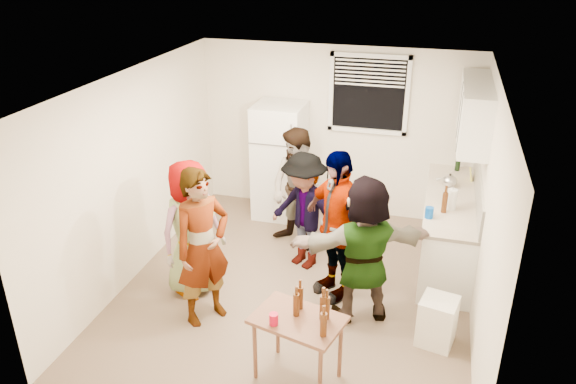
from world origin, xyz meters
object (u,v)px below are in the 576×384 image
(guest_stripe, at_px, (208,316))
(guest_back_left, at_px, (298,245))
(guest_back_right, at_px, (303,264))
(trash_bin, at_px, (437,322))
(kettle, at_px, (449,187))
(blue_cup, at_px, (429,218))
(refrigerator, at_px, (280,161))
(beer_bottle_table, at_px, (323,319))
(guest_grey, at_px, (196,289))
(guest_orange, at_px, (360,315))
(guest_black, at_px, (334,292))
(red_cup, at_px, (274,324))
(beer_bottle_counter, at_px, (443,212))
(serving_table, at_px, (297,376))
(wine_bottle, at_px, (457,170))

(guest_stripe, relative_size, guest_back_left, 1.07)
(guest_back_right, bearing_deg, trash_bin, -5.92)
(kettle, relative_size, blue_cup, 1.81)
(refrigerator, bearing_deg, guest_back_left, -60.18)
(beer_bottle_table, relative_size, guest_back_right, 0.16)
(guest_grey, bearing_deg, trash_bin, -64.17)
(guest_orange, bearing_deg, guest_black, -68.21)
(blue_cup, xyz_separation_m, red_cup, (-1.24, -2.08, -0.22))
(kettle, distance_m, blue_cup, 0.99)
(beer_bottle_counter, bearing_deg, guest_back_right, -175.42)
(refrigerator, xyz_separation_m, blue_cup, (2.19, -1.38, 0.05))
(refrigerator, relative_size, guest_stripe, 0.96)
(blue_cup, relative_size, guest_grey, 0.08)
(trash_bin, xyz_separation_m, guest_black, (-1.19, 0.60, -0.25))
(serving_table, bearing_deg, guest_back_right, 102.52)
(trash_bin, distance_m, guest_orange, 0.89)
(guest_grey, distance_m, guest_back_left, 1.62)
(guest_grey, xyz_separation_m, guest_back_right, (1.10, 0.89, 0.00))
(refrigerator, height_order, beer_bottle_table, refrigerator)
(kettle, height_order, beer_bottle_table, kettle)
(wine_bottle, relative_size, serving_table, 0.34)
(trash_bin, height_order, red_cup, red_cup)
(trash_bin, height_order, guest_black, trash_bin)
(guest_stripe, height_order, guest_back_right, guest_back_right)
(guest_stripe, relative_size, guest_orange, 1.06)
(refrigerator, height_order, guest_stripe, refrigerator)
(guest_grey, bearing_deg, beer_bottle_counter, -39.16)
(wine_bottle, bearing_deg, beer_bottle_counter, -96.17)
(refrigerator, relative_size, blue_cup, 13.14)
(guest_black, bearing_deg, red_cup, -57.12)
(kettle, relative_size, trash_bin, 0.45)
(guest_grey, height_order, guest_back_right, guest_back_right)
(serving_table, distance_m, guest_black, 1.48)
(guest_back_left, bearing_deg, guest_back_right, -42.18)
(blue_cup, bearing_deg, red_cup, -120.81)
(beer_bottle_table, distance_m, guest_black, 1.59)
(beer_bottle_counter, bearing_deg, red_cup, -121.69)
(guest_grey, bearing_deg, blue_cup, -41.71)
(refrigerator, height_order, kettle, refrigerator)
(beer_bottle_table, xyz_separation_m, guest_back_right, (-0.66, 1.94, -0.68))
(beer_bottle_table, relative_size, guest_stripe, 0.14)
(refrigerator, relative_size, guest_back_left, 1.03)
(red_cup, xyz_separation_m, guest_back_left, (-0.45, 2.58, -0.68))
(beer_bottle_counter, bearing_deg, guest_orange, -127.58)
(kettle, relative_size, serving_table, 0.29)
(trash_bin, distance_m, guest_back_left, 2.46)
(serving_table, distance_m, guest_back_left, 2.52)
(blue_cup, xyz_separation_m, guest_back_left, (-1.68, 0.50, -0.90))
(red_cup, height_order, guest_back_right, red_cup)
(kettle, distance_m, serving_table, 3.29)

